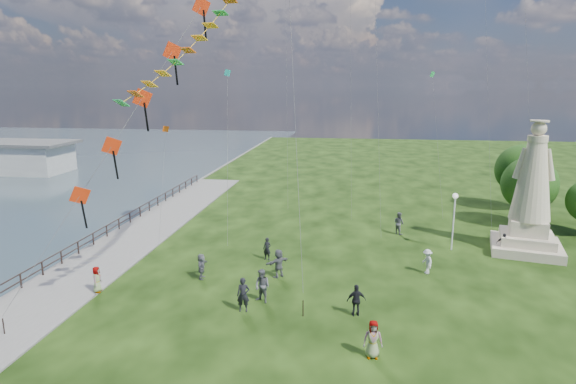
# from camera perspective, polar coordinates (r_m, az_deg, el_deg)

# --- Properties ---
(waterfront) EXTENTS (200.00, 200.00, 1.51)m
(waterfront) POSITION_cam_1_polar(r_m,az_deg,el_deg) (36.18, -22.90, -7.60)
(waterfront) COLOR #2E3F45
(waterfront) RESTS_ON ground
(statue) EXTENTS (5.56, 5.56, 9.44)m
(statue) POSITION_cam_1_polar(r_m,az_deg,el_deg) (38.26, 26.80, -1.23)
(statue) COLOR beige
(statue) RESTS_ON ground
(lamppost) EXTENTS (0.39, 0.39, 4.24)m
(lamppost) POSITION_cam_1_polar(r_m,az_deg,el_deg) (36.61, 19.11, -1.95)
(lamppost) COLOR silver
(lamppost) RESTS_ON ground
(tree_row) EXTENTS (7.97, 12.12, 6.30)m
(tree_row) POSITION_cam_1_polar(r_m,az_deg,el_deg) (47.70, 27.20, 1.29)
(tree_row) COLOR #382314
(tree_row) RESTS_ON ground
(person_0) EXTENTS (0.73, 0.54, 1.86)m
(person_0) POSITION_cam_1_polar(r_m,az_deg,el_deg) (26.13, -5.33, -12.04)
(person_0) COLOR black
(person_0) RESTS_ON ground
(person_1) EXTENTS (1.08, 0.93, 1.90)m
(person_1) POSITION_cam_1_polar(r_m,az_deg,el_deg) (27.04, -3.07, -11.08)
(person_1) COLOR #595960
(person_1) RESTS_ON ground
(person_3) EXTENTS (1.09, 0.72, 1.71)m
(person_3) POSITION_cam_1_polar(r_m,az_deg,el_deg) (25.86, 8.11, -12.58)
(person_3) COLOR black
(person_3) RESTS_ON ground
(person_4) EXTENTS (0.89, 0.59, 1.74)m
(person_4) POSITION_cam_1_polar(r_m,az_deg,el_deg) (22.40, 10.03, -16.81)
(person_4) COLOR #595960
(person_4) RESTS_ON ground
(person_5) EXTENTS (0.82, 1.56, 1.61)m
(person_5) POSITION_cam_1_polar(r_m,az_deg,el_deg) (30.65, -10.22, -8.65)
(person_5) COLOR #595960
(person_5) RESTS_ON ground
(person_6) EXTENTS (0.66, 0.53, 1.57)m
(person_6) POSITION_cam_1_polar(r_m,az_deg,el_deg) (33.33, -2.49, -6.74)
(person_6) COLOR black
(person_6) RESTS_ON ground
(person_7) EXTENTS (1.01, 1.01, 1.82)m
(person_7) POSITION_cam_1_polar(r_m,az_deg,el_deg) (39.88, 12.99, -3.61)
(person_7) COLOR #595960
(person_7) RESTS_ON ground
(person_8) EXTENTS (0.83, 1.15, 1.61)m
(person_8) POSITION_cam_1_polar(r_m,az_deg,el_deg) (32.20, 16.17, -7.91)
(person_8) COLOR silver
(person_8) RESTS_ON ground
(person_9) EXTENTS (1.02, 0.74, 1.56)m
(person_9) POSITION_cam_1_polar(r_m,az_deg,el_deg) (37.51, 24.16, -5.64)
(person_9) COLOR black
(person_9) RESTS_ON ground
(person_10) EXTENTS (0.57, 0.81, 1.53)m
(person_10) POSITION_cam_1_polar(r_m,az_deg,el_deg) (30.22, -21.70, -9.77)
(person_10) COLOR #595960
(person_10) RESTS_ON ground
(person_11) EXTENTS (1.68, 1.72, 1.81)m
(person_11) POSITION_cam_1_polar(r_m,az_deg,el_deg) (30.37, -1.12, -8.44)
(person_11) COLOR #595960
(person_11) RESTS_ON ground
(red_kite_train) EXTENTS (11.28, 9.35, 21.01)m
(red_kite_train) POSITION_cam_1_polar(r_m,az_deg,el_deg) (26.44, -13.85, 15.02)
(red_kite_train) COLOR black
(red_kite_train) RESTS_ON ground
(small_kites) EXTENTS (29.09, 17.04, 29.57)m
(small_kites) POSITION_cam_1_polar(r_m,az_deg,el_deg) (43.07, 8.62, 16.68)
(small_kites) COLOR teal
(small_kites) RESTS_ON ground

